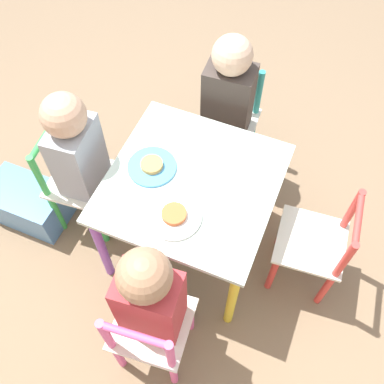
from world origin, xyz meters
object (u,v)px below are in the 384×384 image
Objects in this scene: storage_bin at (29,203)px; child_right at (82,156)px; plate_right at (152,166)px; chair_green at (78,181)px; chair_pink at (150,332)px; chair_red at (316,246)px; chair_teal at (228,123)px; child_back at (152,297)px; plate_back at (174,216)px; kids_table at (192,192)px; child_front at (227,102)px.

child_right is at bearing -159.87° from storage_bin.
child_right is 4.21× the size of plate_right.
chair_green is 0.71m from chair_pink.
chair_pink is at bearing -134.77° from chair_green.
chair_green is 1.01m from chair_red.
chair_teal is at bearing -46.11° from chair_green.
child_right is at bearing -45.20° from child_back.
chair_pink reaches higher than plate_back.
chair_pink is 0.59m from plate_right.
kids_table is 0.79× the size of child_front.
kids_table is at bearing -90.00° from child_back.
chair_teal is 0.71m from child_right.
chair_red reaches higher than storage_bin.
plate_back is at bearing -87.27° from chair_pink.
chair_red reaches higher than plate_back.
child_right is at bearing -90.00° from chair_green.
chair_teal is at bearing -86.81° from kids_table.
plate_right is 0.54× the size of storage_bin.
child_front reaches higher than plate_back.
plate_back reaches higher than storage_bin.
chair_green and chair_pink have the same top height.
chair_green is at bearing 90.00° from child_right.
plate_right is at bearing -107.95° from chair_teal.
plate_back is (0.05, -0.28, 0.04)m from child_back.
kids_table is 0.44m from child_back.
child_front is at bearing -91.25° from chair_pink.
child_back is 0.98× the size of child_front.
chair_pink is (-0.05, 0.50, -0.15)m from kids_table.
child_back is (-0.49, 0.40, -0.01)m from child_right.
plate_right is at bearing -70.81° from child_back.
child_front is (-0.00, 0.06, 0.20)m from chair_teal.
plate_back is (0.50, 0.20, 0.23)m from chair_red.
chair_teal is 0.70m from chair_red.
chair_green is at bearing -45.23° from chair_pink.
storage_bin is at bearing -140.59° from chair_teal.
child_right is 2.25× the size of storage_bin.
child_front reaches higher than plate_right.
child_back is at bearing -88.66° from child_front.
kids_table is 1.79× the size of storage_bin.
plate_back is at bearing -110.49° from child_right.
child_right is (0.94, 0.08, 0.20)m from chair_red.
child_right is at bearing -133.89° from child_front.
storage_bin is at bearing -143.49° from child_front.
child_back is at bearing 95.87° from kids_table.
kids_table is 0.52m from chair_green.
chair_green is 0.31m from storage_bin.
plate_right is (-0.28, -0.04, 0.03)m from child_right.
chair_green is 1.56× the size of storage_bin.
child_right is (0.44, 0.04, 0.05)m from kids_table.
child_right reaches higher than chair_pink.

